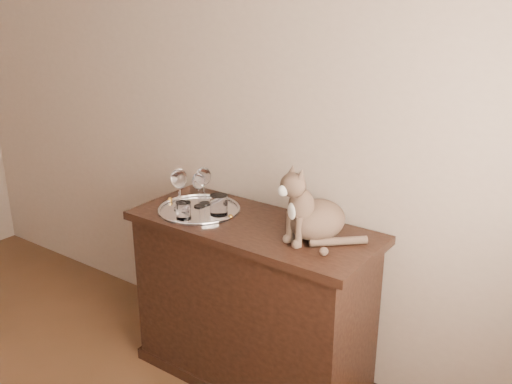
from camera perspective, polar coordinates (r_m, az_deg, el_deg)
wall_back at (r=3.10m, az=-6.09°, el=9.81°), size 4.00×0.10×2.70m
sideboard at (r=2.84m, az=-0.35°, el=-11.07°), size 1.20×0.50×0.85m
tray at (r=2.80m, az=-5.70°, el=-1.86°), size 0.40×0.40×0.01m
wine_glass_b at (r=2.84m, az=-5.22°, el=0.62°), size 0.07×0.07×0.19m
wine_glass_c at (r=2.78m, az=-7.66°, el=0.29°), size 0.08×0.08×0.21m
wine_glass_d at (r=2.81m, az=-5.74°, el=0.21°), size 0.07×0.07×0.17m
tumbler_b at (r=2.69m, az=-7.26°, el=-1.85°), size 0.07×0.07×0.08m
tumbler_c at (r=2.72m, az=-3.74°, el=-1.30°), size 0.09×0.09×0.10m
cat at (r=2.45m, az=6.16°, el=-0.90°), size 0.44×0.42×0.34m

